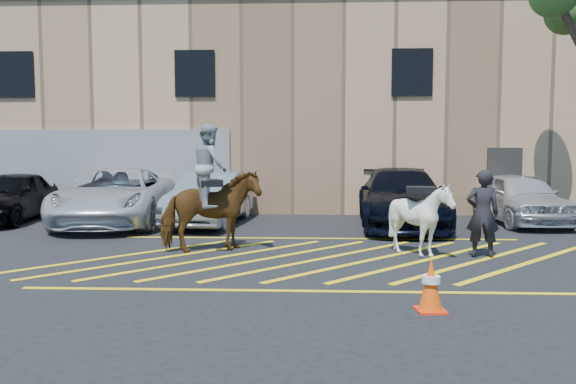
{
  "coord_description": "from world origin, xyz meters",
  "views": [
    {
      "loc": [
        -0.18,
        -11.34,
        2.24
      ],
      "look_at": [
        -0.67,
        0.2,
        1.3
      ],
      "focal_mm": 35.0,
      "sensor_mm": 36.0,
      "label": 1
    }
  ],
  "objects_px": {
    "car_blue_suv": "(401,197)",
    "mounted_bay": "(210,201)",
    "handler": "(483,214)",
    "car_silver_sedan": "(211,198)",
    "traffic_cone": "(431,285)",
    "saddled_white": "(420,219)",
    "car_black_suv": "(9,196)",
    "car_white_suv": "(520,198)",
    "car_white_pickup": "(117,196)"
  },
  "relations": [
    {
      "from": "car_blue_suv",
      "to": "mounted_bay",
      "type": "relative_size",
      "value": 2.06
    },
    {
      "from": "handler",
      "to": "mounted_bay",
      "type": "relative_size",
      "value": 0.66
    },
    {
      "from": "car_silver_sedan",
      "to": "traffic_cone",
      "type": "height_order",
      "value": "car_silver_sedan"
    },
    {
      "from": "traffic_cone",
      "to": "saddled_white",
      "type": "bearing_deg",
      "value": 81.34
    },
    {
      "from": "car_black_suv",
      "to": "mounted_bay",
      "type": "relative_size",
      "value": 1.64
    },
    {
      "from": "handler",
      "to": "mounted_bay",
      "type": "height_order",
      "value": "mounted_bay"
    },
    {
      "from": "car_black_suv",
      "to": "car_white_suv",
      "type": "distance_m",
      "value": 15.1
    },
    {
      "from": "car_blue_suv",
      "to": "mounted_bay",
      "type": "bearing_deg",
      "value": -135.69
    },
    {
      "from": "car_black_suv",
      "to": "traffic_cone",
      "type": "relative_size",
      "value": 6.08
    },
    {
      "from": "car_blue_suv",
      "to": "saddled_white",
      "type": "xyz_separation_m",
      "value": [
        -0.27,
        -4.3,
        -0.04
      ]
    },
    {
      "from": "car_blue_suv",
      "to": "mounted_bay",
      "type": "height_order",
      "value": "mounted_bay"
    },
    {
      "from": "handler",
      "to": "saddled_white",
      "type": "xyz_separation_m",
      "value": [
        -1.22,
        0.11,
        -0.12
      ]
    },
    {
      "from": "mounted_bay",
      "to": "car_silver_sedan",
      "type": "bearing_deg",
      "value": 100.14
    },
    {
      "from": "mounted_bay",
      "to": "saddled_white",
      "type": "relative_size",
      "value": 1.78
    },
    {
      "from": "car_white_suv",
      "to": "saddled_white",
      "type": "relative_size",
      "value": 2.88
    },
    {
      "from": "mounted_bay",
      "to": "handler",
      "type": "bearing_deg",
      "value": -3.74
    },
    {
      "from": "car_blue_suv",
      "to": "car_white_suv",
      "type": "xyz_separation_m",
      "value": [
        3.55,
        0.73,
        -0.06
      ]
    },
    {
      "from": "car_white_pickup",
      "to": "handler",
      "type": "bearing_deg",
      "value": -31.69
    },
    {
      "from": "car_silver_sedan",
      "to": "saddled_white",
      "type": "height_order",
      "value": "saddled_white"
    },
    {
      "from": "saddled_white",
      "to": "traffic_cone",
      "type": "height_order",
      "value": "saddled_white"
    },
    {
      "from": "car_white_suv",
      "to": "handler",
      "type": "xyz_separation_m",
      "value": [
        -2.6,
        -5.14,
        0.14
      ]
    },
    {
      "from": "car_black_suv",
      "to": "handler",
      "type": "relative_size",
      "value": 2.5
    },
    {
      "from": "car_blue_suv",
      "to": "car_white_suv",
      "type": "height_order",
      "value": "car_blue_suv"
    },
    {
      "from": "car_silver_sedan",
      "to": "mounted_bay",
      "type": "xyz_separation_m",
      "value": [
        0.75,
        -4.19,
        0.34
      ]
    },
    {
      "from": "car_white_suv",
      "to": "mounted_bay",
      "type": "distance_m",
      "value": 9.5
    },
    {
      "from": "car_white_pickup",
      "to": "car_blue_suv",
      "type": "relative_size",
      "value": 1.04
    },
    {
      "from": "traffic_cone",
      "to": "handler",
      "type": "bearing_deg",
      "value": 64.52
    },
    {
      "from": "mounted_bay",
      "to": "car_blue_suv",
      "type": "bearing_deg",
      "value": 41.02
    },
    {
      "from": "car_silver_sedan",
      "to": "car_blue_suv",
      "type": "xyz_separation_m",
      "value": [
        5.4,
        -0.15,
        0.06
      ]
    },
    {
      "from": "car_blue_suv",
      "to": "traffic_cone",
      "type": "distance_m",
      "value": 8.29
    },
    {
      "from": "car_white_pickup",
      "to": "car_silver_sedan",
      "type": "height_order",
      "value": "car_white_pickup"
    },
    {
      "from": "car_silver_sedan",
      "to": "car_white_suv",
      "type": "xyz_separation_m",
      "value": [
        8.95,
        0.58,
        -0.0
      ]
    },
    {
      "from": "car_black_suv",
      "to": "mounted_bay",
      "type": "xyz_separation_m",
      "value": [
        6.9,
        -4.53,
        0.34
      ]
    },
    {
      "from": "handler",
      "to": "saddled_white",
      "type": "bearing_deg",
      "value": 2.89
    },
    {
      "from": "car_blue_suv",
      "to": "handler",
      "type": "height_order",
      "value": "handler"
    },
    {
      "from": "handler",
      "to": "saddled_white",
      "type": "relative_size",
      "value": 1.17
    },
    {
      "from": "car_silver_sedan",
      "to": "handler",
      "type": "bearing_deg",
      "value": -30.24
    },
    {
      "from": "handler",
      "to": "mounted_bay",
      "type": "distance_m",
      "value": 5.61
    },
    {
      "from": "car_white_pickup",
      "to": "car_blue_suv",
      "type": "bearing_deg",
      "value": -5.87
    },
    {
      "from": "mounted_bay",
      "to": "saddled_white",
      "type": "bearing_deg",
      "value": -3.4
    },
    {
      "from": "car_black_suv",
      "to": "car_silver_sedan",
      "type": "relative_size",
      "value": 0.98
    },
    {
      "from": "car_black_suv",
      "to": "car_white_suv",
      "type": "xyz_separation_m",
      "value": [
        15.1,
        0.24,
        -0.01
      ]
    },
    {
      "from": "car_silver_sedan",
      "to": "car_blue_suv",
      "type": "relative_size",
      "value": 0.82
    },
    {
      "from": "traffic_cone",
      "to": "car_black_suv",
      "type": "bearing_deg",
      "value": 140.76
    },
    {
      "from": "car_white_pickup",
      "to": "car_blue_suv",
      "type": "xyz_separation_m",
      "value": [
        8.12,
        -0.06,
        -0.0
      ]
    },
    {
      "from": "car_silver_sedan",
      "to": "car_white_suv",
      "type": "height_order",
      "value": "car_silver_sedan"
    },
    {
      "from": "handler",
      "to": "traffic_cone",
      "type": "relative_size",
      "value": 2.44
    },
    {
      "from": "car_black_suv",
      "to": "car_white_pickup",
      "type": "xyz_separation_m",
      "value": [
        3.42,
        -0.43,
        0.05
      ]
    },
    {
      "from": "car_white_pickup",
      "to": "mounted_bay",
      "type": "xyz_separation_m",
      "value": [
        3.47,
        -4.1,
        0.28
      ]
    },
    {
      "from": "car_white_suv",
      "to": "saddled_white",
      "type": "xyz_separation_m",
      "value": [
        -3.83,
        -5.03,
        0.02
      ]
    }
  ]
}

